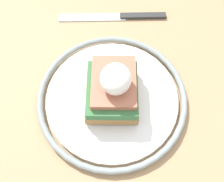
{
  "coord_description": "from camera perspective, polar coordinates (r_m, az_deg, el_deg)",
  "views": [
    {
      "loc": [
        -0.16,
        0.04,
        1.18
      ],
      "look_at": [
        0.04,
        0.04,
        0.79
      ],
      "focal_mm": 45.0,
      "sensor_mm": 36.0,
      "label": 1
    }
  ],
  "objects": [
    {
      "name": "dining_table",
      "position": [
        0.58,
        4.09,
        -10.83
      ],
      "size": [
        0.97,
        0.69,
        0.75
      ],
      "color": "tan",
      "rests_on": "ground_plane"
    },
    {
      "name": "plate",
      "position": [
        0.46,
        0.0,
        -1.5
      ],
      "size": [
        0.25,
        0.25,
        0.02
      ],
      "color": "white",
      "rests_on": "dining_table"
    },
    {
      "name": "sandwich",
      "position": [
        0.42,
        0.19,
        0.56
      ],
      "size": [
        0.1,
        0.08,
        0.09
      ],
      "color": "#9E703D",
      "rests_on": "plate"
    },
    {
      "name": "knife",
      "position": [
        0.56,
        1.88,
        14.88
      ],
      "size": [
        0.02,
        0.21,
        0.01
      ],
      "color": "#2D2D2D",
      "rests_on": "dining_table"
    }
  ]
}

